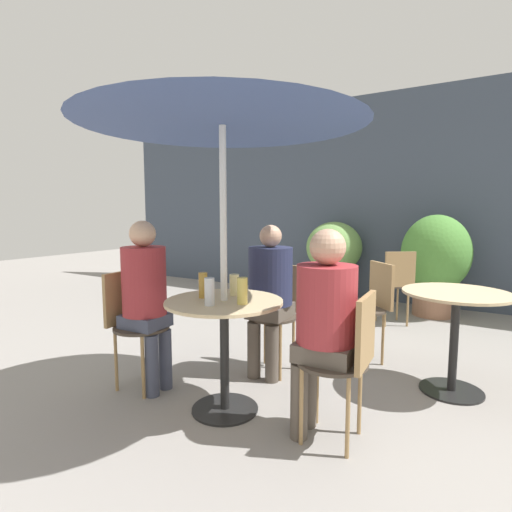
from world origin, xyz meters
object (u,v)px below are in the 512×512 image
at_px(seated_person_1, 270,287).
at_px(beer_glass_0, 242,291).
at_px(cafe_table_far, 455,319).
at_px(bistro_chair_1, 277,306).
at_px(beer_glass_2, 203,285).
at_px(seated_person_0, 324,315).
at_px(seated_person_2, 146,290).
at_px(bistro_chair_0, 348,353).
at_px(bistro_chair_2, 132,316).
at_px(umbrella, 222,102).
at_px(bistro_chair_4, 396,280).
at_px(beer_glass_3, 210,292).
at_px(beer_glass_1, 234,285).
at_px(potted_plant_0, 334,252).
at_px(bistro_chair_3, 371,301).
at_px(cafe_table_near, 224,328).
at_px(potted_plant_1, 435,259).

relative_size(seated_person_1, beer_glass_0, 7.28).
bearing_deg(cafe_table_far, bistro_chair_1, -168.29).
bearing_deg(beer_glass_2, seated_person_0, 3.36).
xyz_separation_m(bistro_chair_1, seated_person_2, (-0.63, -0.86, 0.22)).
height_order(bistro_chair_0, beer_glass_0, beer_glass_0).
bearing_deg(bistro_chair_2, seated_person_1, -50.57).
height_order(bistro_chair_2, umbrella, umbrella).
bearing_deg(beer_glass_2, bistro_chair_4, 75.38).
bearing_deg(beer_glass_3, seated_person_1, 93.30).
bearing_deg(beer_glass_1, seated_person_0, -9.90).
xyz_separation_m(seated_person_1, potted_plant_0, (-0.52, 2.87, 0.00)).
bearing_deg(bistro_chair_0, bistro_chair_4, -176.86).
xyz_separation_m(seated_person_1, beer_glass_0, (0.20, -0.70, 0.11)).
distance_m(bistro_chair_2, potted_plant_0, 3.61).
distance_m(bistro_chair_4, beer_glass_3, 2.86).
bearing_deg(seated_person_0, bistro_chair_2, -90.00).
distance_m(bistro_chair_1, bistro_chair_3, 0.86).
relative_size(bistro_chair_3, umbrella, 0.41).
xyz_separation_m(cafe_table_near, cafe_table_far, (1.27, 1.09, -0.01)).
bearing_deg(seated_person_1, potted_plant_1, 68.64).
bearing_deg(bistro_chair_0, potted_plant_1, 176.28).
xyz_separation_m(bistro_chair_2, beer_glass_2, (0.65, 0.04, 0.30)).
relative_size(seated_person_0, beer_glass_0, 7.35).
bearing_deg(seated_person_0, potted_plant_0, -163.87).
bearing_deg(beer_glass_1, bistro_chair_2, -165.21).
distance_m(seated_person_0, umbrella, 1.43).
relative_size(seated_person_1, beer_glass_2, 7.16).
height_order(beer_glass_1, umbrella, umbrella).
bearing_deg(bistro_chair_2, bistro_chair_0, -90.00).
relative_size(seated_person_1, potted_plant_1, 0.95).
relative_size(bistro_chair_1, beer_glass_1, 6.00).
bearing_deg(cafe_table_far, beer_glass_2, -142.47).
bearing_deg(bistro_chair_3, seated_person_1, -85.85).
xyz_separation_m(bistro_chair_0, beer_glass_2, (-0.98, -0.06, 0.30)).
bearing_deg(beer_glass_3, bistro_chair_1, 93.30).
height_order(beer_glass_3, potted_plant_0, potted_plant_0).
distance_m(bistro_chair_1, beer_glass_1, 0.72).
xyz_separation_m(bistro_chair_1, seated_person_1, (0.01, -0.15, 0.19)).
relative_size(cafe_table_near, potted_plant_1, 0.60).
relative_size(beer_glass_0, beer_glass_1, 1.15).
bearing_deg(bistro_chair_3, cafe_table_far, 19.25).
distance_m(bistro_chair_0, bistro_chair_4, 2.60).
bearing_deg(umbrella, bistro_chair_3, 67.74).
bearing_deg(bistro_chair_3, beer_glass_0, -62.11).
bearing_deg(seated_person_2, bistro_chair_0, -90.00).
bearing_deg(seated_person_1, seated_person_0, -44.97).
bearing_deg(beer_glass_3, seated_person_0, 16.95).
bearing_deg(beer_glass_3, cafe_table_near, 93.37).
relative_size(seated_person_0, seated_person_1, 1.01).
distance_m(cafe_table_near, potted_plant_1, 3.48).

